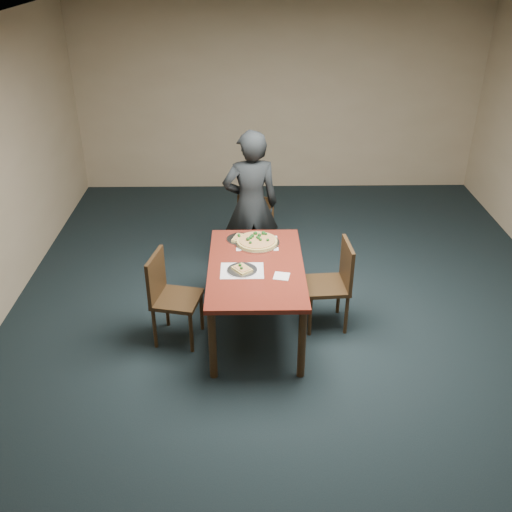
{
  "coord_description": "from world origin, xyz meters",
  "views": [
    {
      "loc": [
        -0.47,
        -4.48,
        3.44
      ],
      "look_at": [
        -0.4,
        0.17,
        0.85
      ],
      "focal_mm": 40.0,
      "sensor_mm": 36.0,
      "label": 1
    }
  ],
  "objects_px": {
    "diner": "(251,205)",
    "slice_plate_near": "(242,269)",
    "pizza_pan": "(257,241)",
    "slice_plate_far": "(240,239)",
    "chair_left": "(169,293)",
    "dining_table": "(256,274)",
    "chair_right": "(334,280)",
    "chair_far": "(253,232)"
  },
  "relations": [
    {
      "from": "slice_plate_near",
      "to": "dining_table",
      "type": "bearing_deg",
      "value": 36.97
    },
    {
      "from": "chair_left",
      "to": "dining_table",
      "type": "bearing_deg",
      "value": -71.15
    },
    {
      "from": "diner",
      "to": "chair_left",
      "type": "bearing_deg",
      "value": 48.79
    },
    {
      "from": "slice_plate_far",
      "to": "chair_right",
      "type": "bearing_deg",
      "value": -24.46
    },
    {
      "from": "diner",
      "to": "slice_plate_near",
      "type": "distance_m",
      "value": 1.25
    },
    {
      "from": "pizza_pan",
      "to": "slice_plate_far",
      "type": "bearing_deg",
      "value": 154.19
    },
    {
      "from": "pizza_pan",
      "to": "diner",
      "type": "bearing_deg",
      "value": 94.64
    },
    {
      "from": "diner",
      "to": "pizza_pan",
      "type": "height_order",
      "value": "diner"
    },
    {
      "from": "slice_plate_far",
      "to": "slice_plate_near",
      "type": "bearing_deg",
      "value": -87.95
    },
    {
      "from": "chair_left",
      "to": "pizza_pan",
      "type": "xyz_separation_m",
      "value": [
        0.85,
        0.55,
        0.26
      ]
    },
    {
      "from": "chair_left",
      "to": "pizza_pan",
      "type": "distance_m",
      "value": 1.04
    },
    {
      "from": "pizza_pan",
      "to": "slice_plate_near",
      "type": "bearing_deg",
      "value": -105.29
    },
    {
      "from": "chair_right",
      "to": "chair_far",
      "type": "bearing_deg",
      "value": -147.4
    },
    {
      "from": "pizza_pan",
      "to": "slice_plate_far",
      "type": "height_order",
      "value": "pizza_pan"
    },
    {
      "from": "pizza_pan",
      "to": "chair_right",
      "type": "bearing_deg",
      "value": -24.15
    },
    {
      "from": "chair_right",
      "to": "slice_plate_far",
      "type": "relative_size",
      "value": 3.25
    },
    {
      "from": "chair_left",
      "to": "slice_plate_near",
      "type": "bearing_deg",
      "value": -77.92
    },
    {
      "from": "slice_plate_near",
      "to": "chair_right",
      "type": "bearing_deg",
      "value": 12.95
    },
    {
      "from": "chair_right",
      "to": "dining_table",
      "type": "bearing_deg",
      "value": -85.93
    },
    {
      "from": "diner",
      "to": "pizza_pan",
      "type": "bearing_deg",
      "value": 85.77
    },
    {
      "from": "chair_far",
      "to": "dining_table",
      "type": "bearing_deg",
      "value": -75.72
    },
    {
      "from": "diner",
      "to": "slice_plate_far",
      "type": "height_order",
      "value": "diner"
    },
    {
      "from": "slice_plate_far",
      "to": "chair_left",
      "type": "bearing_deg",
      "value": -136.88
    },
    {
      "from": "slice_plate_far",
      "to": "pizza_pan",
      "type": "bearing_deg",
      "value": -25.81
    },
    {
      "from": "slice_plate_near",
      "to": "slice_plate_far",
      "type": "relative_size",
      "value": 1.0
    },
    {
      "from": "dining_table",
      "to": "chair_far",
      "type": "bearing_deg",
      "value": 90.56
    },
    {
      "from": "dining_table",
      "to": "pizza_pan",
      "type": "distance_m",
      "value": 0.46
    },
    {
      "from": "dining_table",
      "to": "slice_plate_far",
      "type": "distance_m",
      "value": 0.56
    },
    {
      "from": "pizza_pan",
      "to": "slice_plate_far",
      "type": "xyz_separation_m",
      "value": [
        -0.17,
        0.08,
        -0.01
      ]
    },
    {
      "from": "chair_left",
      "to": "pizza_pan",
      "type": "relative_size",
      "value": 2.01
    },
    {
      "from": "dining_table",
      "to": "pizza_pan",
      "type": "relative_size",
      "value": 3.31
    },
    {
      "from": "diner",
      "to": "slice_plate_near",
      "type": "height_order",
      "value": "diner"
    },
    {
      "from": "slice_plate_near",
      "to": "chair_left",
      "type": "bearing_deg",
      "value": -179.8
    },
    {
      "from": "chair_left",
      "to": "slice_plate_far",
      "type": "relative_size",
      "value": 3.25
    },
    {
      "from": "slice_plate_near",
      "to": "slice_plate_far",
      "type": "xyz_separation_m",
      "value": [
        -0.02,
        0.63,
        -0.0
      ]
    },
    {
      "from": "dining_table",
      "to": "diner",
      "type": "bearing_deg",
      "value": 91.93
    },
    {
      "from": "slice_plate_near",
      "to": "diner",
      "type": "bearing_deg",
      "value": 85.74
    },
    {
      "from": "chair_right",
      "to": "pizza_pan",
      "type": "bearing_deg",
      "value": -118.11
    },
    {
      "from": "slice_plate_far",
      "to": "dining_table",
      "type": "bearing_deg",
      "value": -73.82
    },
    {
      "from": "diner",
      "to": "chair_far",
      "type": "bearing_deg",
      "value": -152.91
    },
    {
      "from": "chair_far",
      "to": "slice_plate_far",
      "type": "bearing_deg",
      "value": -88.92
    },
    {
      "from": "dining_table",
      "to": "chair_right",
      "type": "relative_size",
      "value": 1.65
    }
  ]
}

